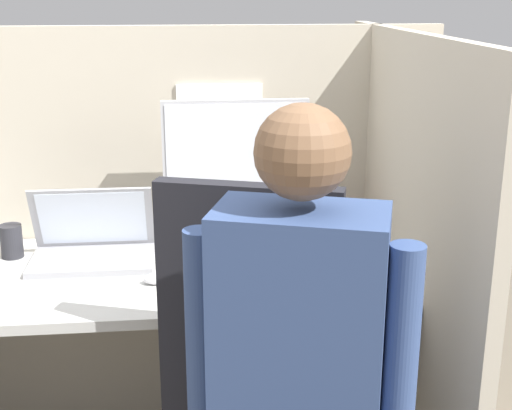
{
  "coord_description": "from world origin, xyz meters",
  "views": [
    {
      "loc": [
        0.18,
        -1.7,
        1.55
      ],
      "look_at": [
        0.37,
        0.17,
        0.98
      ],
      "focal_mm": 50.0,
      "sensor_mm": 36.0,
      "label": 1
    }
  ],
  "objects_px": {
    "stapler": "(362,243)",
    "pen_cup": "(11,241)",
    "paper_box": "(237,235)",
    "monitor": "(236,162)",
    "person": "(311,392)",
    "laptop": "(93,247)",
    "coffee_mug": "(341,232)",
    "carrot_toy": "(193,287)"
  },
  "relations": [
    {
      "from": "monitor",
      "to": "pen_cup",
      "type": "xyz_separation_m",
      "value": [
        -0.72,
        -0.03,
        -0.23
      ]
    },
    {
      "from": "carrot_toy",
      "to": "person",
      "type": "height_order",
      "value": "person"
    },
    {
      "from": "paper_box",
      "to": "stapler",
      "type": "distance_m",
      "value": 0.41
    },
    {
      "from": "laptop",
      "to": "pen_cup",
      "type": "xyz_separation_m",
      "value": [
        -0.26,
        0.06,
        0.01
      ]
    },
    {
      "from": "pen_cup",
      "to": "paper_box",
      "type": "bearing_deg",
      "value": 1.84
    },
    {
      "from": "stapler",
      "to": "coffee_mug",
      "type": "relative_size",
      "value": 1.6
    },
    {
      "from": "laptop",
      "to": "pen_cup",
      "type": "bearing_deg",
      "value": 167.02
    },
    {
      "from": "person",
      "to": "stapler",
      "type": "bearing_deg",
      "value": 69.88
    },
    {
      "from": "person",
      "to": "pen_cup",
      "type": "distance_m",
      "value": 1.24
    },
    {
      "from": "paper_box",
      "to": "pen_cup",
      "type": "distance_m",
      "value": 0.72
    },
    {
      "from": "laptop",
      "to": "stapler",
      "type": "xyz_separation_m",
      "value": [
        0.86,
        -0.0,
        -0.02
      ]
    },
    {
      "from": "carrot_toy",
      "to": "pen_cup",
      "type": "distance_m",
      "value": 0.67
    },
    {
      "from": "monitor",
      "to": "stapler",
      "type": "distance_m",
      "value": 0.49
    },
    {
      "from": "paper_box",
      "to": "carrot_toy",
      "type": "relative_size",
      "value": 2.32
    },
    {
      "from": "pen_cup",
      "to": "coffee_mug",
      "type": "bearing_deg",
      "value": -0.02
    },
    {
      "from": "stapler",
      "to": "coffee_mug",
      "type": "height_order",
      "value": "coffee_mug"
    },
    {
      "from": "monitor",
      "to": "laptop",
      "type": "xyz_separation_m",
      "value": [
        -0.46,
        -0.09,
        -0.24
      ]
    },
    {
      "from": "person",
      "to": "paper_box",
      "type": "bearing_deg",
      "value": 94.3
    },
    {
      "from": "carrot_toy",
      "to": "pen_cup",
      "type": "relative_size",
      "value": 1.39
    },
    {
      "from": "monitor",
      "to": "coffee_mug",
      "type": "height_order",
      "value": "monitor"
    },
    {
      "from": "stapler",
      "to": "pen_cup",
      "type": "bearing_deg",
      "value": 176.91
    },
    {
      "from": "paper_box",
      "to": "person",
      "type": "distance_m",
      "value": 0.98
    },
    {
      "from": "paper_box",
      "to": "laptop",
      "type": "bearing_deg",
      "value": -169.73
    },
    {
      "from": "paper_box",
      "to": "monitor",
      "type": "xyz_separation_m",
      "value": [
        0.0,
        0.0,
        0.25
      ]
    },
    {
      "from": "laptop",
      "to": "paper_box",
      "type": "bearing_deg",
      "value": 10.27
    },
    {
      "from": "monitor",
      "to": "laptop",
      "type": "height_order",
      "value": "monitor"
    },
    {
      "from": "stapler",
      "to": "pen_cup",
      "type": "relative_size",
      "value": 1.37
    },
    {
      "from": "carrot_toy",
      "to": "paper_box",
      "type": "bearing_deg",
      "value": 67.77
    },
    {
      "from": "coffee_mug",
      "to": "monitor",
      "type": "bearing_deg",
      "value": 175.67
    },
    {
      "from": "coffee_mug",
      "to": "pen_cup",
      "type": "distance_m",
      "value": 1.06
    },
    {
      "from": "paper_box",
      "to": "monitor",
      "type": "bearing_deg",
      "value": 90.0
    },
    {
      "from": "monitor",
      "to": "carrot_toy",
      "type": "height_order",
      "value": "monitor"
    },
    {
      "from": "laptop",
      "to": "stapler",
      "type": "bearing_deg",
      "value": -0.04
    },
    {
      "from": "stapler",
      "to": "carrot_toy",
      "type": "height_order",
      "value": "stapler"
    },
    {
      "from": "monitor",
      "to": "stapler",
      "type": "bearing_deg",
      "value": -12.12
    },
    {
      "from": "monitor",
      "to": "carrot_toy",
      "type": "relative_size",
      "value": 3.16
    },
    {
      "from": "paper_box",
      "to": "carrot_toy",
      "type": "bearing_deg",
      "value": -112.23
    },
    {
      "from": "carrot_toy",
      "to": "person",
      "type": "bearing_deg",
      "value": -69.64
    },
    {
      "from": "monitor",
      "to": "person",
      "type": "relative_size",
      "value": 0.35
    },
    {
      "from": "carrot_toy",
      "to": "stapler",
      "type": "bearing_deg",
      "value": 27.5
    },
    {
      "from": "laptop",
      "to": "stapler",
      "type": "relative_size",
      "value": 2.58
    },
    {
      "from": "coffee_mug",
      "to": "person",
      "type": "bearing_deg",
      "value": -105.92
    }
  ]
}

